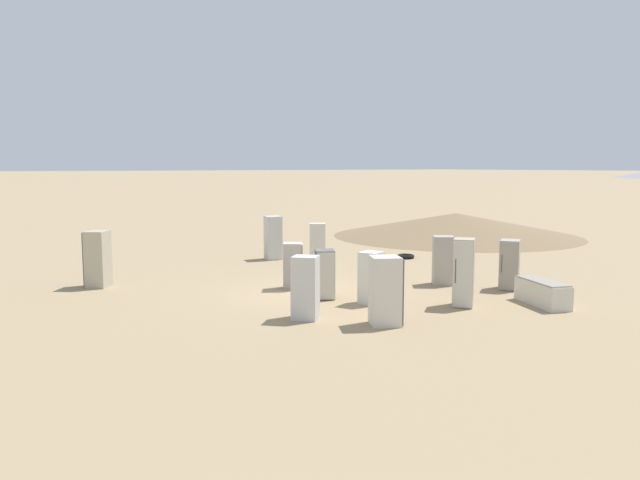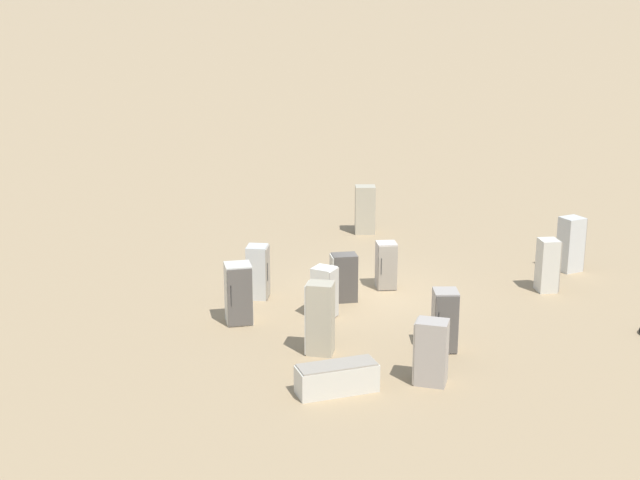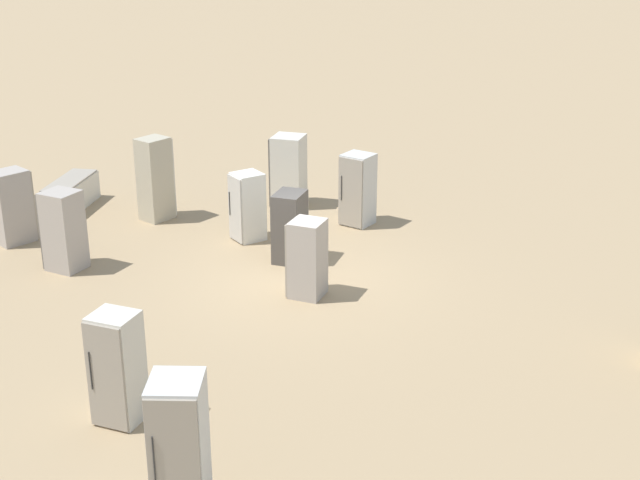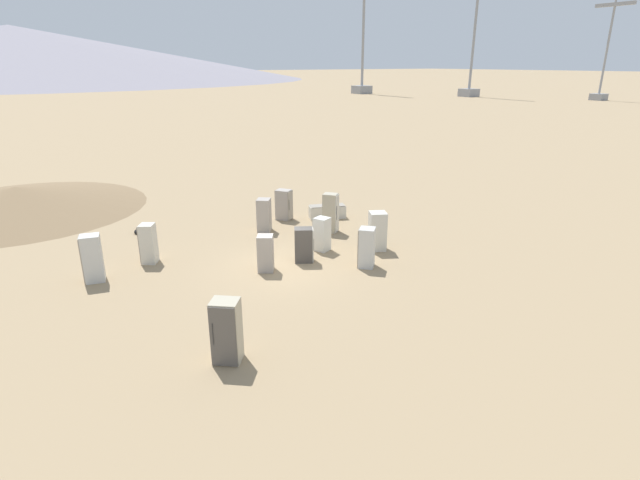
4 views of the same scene
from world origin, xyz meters
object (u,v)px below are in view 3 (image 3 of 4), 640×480
at_px(discarded_fridge_4, 307,259).
at_px(discarded_fridge_9, 71,194).
at_px(discarded_fridge_2, 247,207).
at_px(discarded_fridge_8, 179,449).
at_px(discarded_fridge_1, 63,231).
at_px(discarded_fridge_6, 12,207).
at_px(discarded_fridge_0, 358,190).
at_px(discarded_fridge_11, 155,179).
at_px(discarded_fridge_5, 117,368).
at_px(discarded_fridge_10, 288,171).
at_px(discarded_fridge_7, 290,227).

distance_m(discarded_fridge_4, discarded_fridge_9, 7.63).
xyz_separation_m(discarded_fridge_2, discarded_fridge_4, (-0.74, 3.13, -0.01)).
xyz_separation_m(discarded_fridge_8, discarded_fridge_9, (2.05, -11.98, -0.56)).
bearing_deg(discarded_fridge_1, discarded_fridge_6, 72.21).
height_order(discarded_fridge_1, discarded_fridge_8, discarded_fridge_8).
xyz_separation_m(discarded_fridge_0, discarded_fridge_9, (6.50, -2.39, -0.47)).
distance_m(discarded_fridge_0, discarded_fridge_11, 4.65).
xyz_separation_m(discarded_fridge_6, discarded_fridge_8, (-3.10, 9.93, 0.12)).
xyz_separation_m(discarded_fridge_5, discarded_fridge_6, (2.33, -7.66, -0.03)).
height_order(discarded_fridge_2, discarded_fridge_6, discarded_fridge_6).
distance_m(discarded_fridge_0, discarded_fridge_5, 8.99).
relative_size(discarded_fridge_5, discarded_fridge_10, 0.97).
height_order(discarded_fridge_6, discarded_fridge_9, discarded_fridge_6).
relative_size(discarded_fridge_0, discarded_fridge_6, 1.03).
height_order(discarded_fridge_1, discarded_fridge_6, discarded_fridge_1).
distance_m(discarded_fridge_5, discarded_fridge_8, 2.40).
bearing_deg(discarded_fridge_11, discarded_fridge_0, 34.71).
height_order(discarded_fridge_9, discarded_fridge_11, discarded_fridge_11).
relative_size(discarded_fridge_8, discarded_fridge_9, 0.90).
relative_size(discarded_fridge_1, discarded_fridge_4, 1.10).
bearing_deg(discarded_fridge_5, discarded_fridge_7, -89.25).
relative_size(discarded_fridge_0, discarded_fridge_11, 0.85).
bearing_deg(discarded_fridge_11, discarded_fridge_6, -113.16).
bearing_deg(discarded_fridge_11, discarded_fridge_2, 7.89).
xyz_separation_m(discarded_fridge_2, discarded_fridge_10, (-1.24, -2.12, 0.11)).
height_order(discarded_fridge_4, discarded_fridge_6, discarded_fridge_6).
xyz_separation_m(discarded_fridge_4, discarded_fridge_9, (4.67, -6.02, -0.39)).
bearing_deg(discarded_fridge_9, discarded_fridge_1, 112.55).
bearing_deg(discarded_fridge_7, discarded_fridge_0, 74.22).
height_order(discarded_fridge_5, discarded_fridge_7, discarded_fridge_5).
bearing_deg(discarded_fridge_9, discarded_fridge_0, -179.66).
bearing_deg(discarded_fridge_11, discarded_fridge_7, 0.67).
distance_m(discarded_fridge_1, discarded_fridge_11, 3.27).
bearing_deg(discarded_fridge_4, discarded_fridge_10, 27.65).
relative_size(discarded_fridge_0, discarded_fridge_8, 0.90).
distance_m(discarded_fridge_7, discarded_fridge_11, 4.06).
bearing_deg(discarded_fridge_9, discarded_fridge_6, 83.42).
bearing_deg(discarded_fridge_0, discarded_fridge_10, -5.14).
height_order(discarded_fridge_1, discarded_fridge_10, discarded_fridge_10).
bearing_deg(discarded_fridge_5, discarded_fridge_4, -100.24).
bearing_deg(discarded_fridge_0, discarded_fridge_2, 56.56).
bearing_deg(discarded_fridge_2, discarded_fridge_7, -174.68).
relative_size(discarded_fridge_0, discarded_fridge_10, 0.95).
xyz_separation_m(discarded_fridge_5, discarded_fridge_9, (1.28, -9.71, -0.48)).
bearing_deg(discarded_fridge_10, discarded_fridge_4, -158.46).
xyz_separation_m(discarded_fridge_4, discarded_fridge_7, (0.02, -1.79, -0.01)).
bearing_deg(discarded_fridge_5, discarded_fridge_2, -78.92).
distance_m(discarded_fridge_8, discarded_fridge_9, 12.17).
relative_size(discarded_fridge_6, discarded_fridge_11, 0.83).
bearing_deg(discarded_fridge_4, discarded_fridge_11, 61.58).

